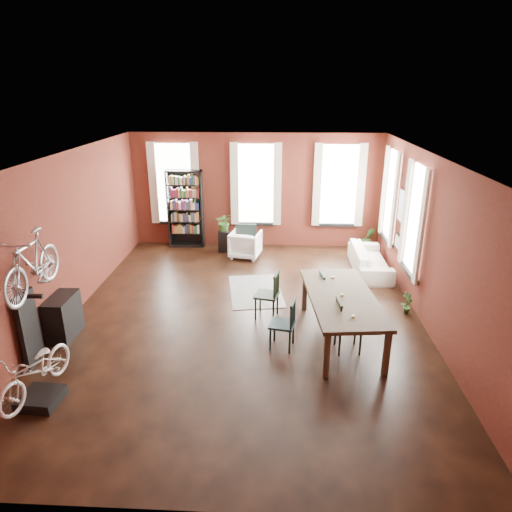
# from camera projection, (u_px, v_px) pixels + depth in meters

# --- Properties ---
(room) EXTENTS (9.00, 9.04, 3.22)m
(room) POSITION_uv_depth(u_px,v_px,m) (259.00, 207.00, 9.02)
(room) COLOR black
(room) RESTS_ON ground
(dining_table) EXTENTS (1.39, 2.62, 0.86)m
(dining_table) POSITION_uv_depth(u_px,v_px,m) (340.00, 317.00, 8.29)
(dining_table) COLOR #483B2B
(dining_table) RESTS_ON ground
(dining_chair_a) EXTENTS (0.50, 0.50, 0.92)m
(dining_chair_a) POSITION_uv_depth(u_px,v_px,m) (282.00, 324.00, 8.00)
(dining_chair_a) COLOR #163032
(dining_chair_a) RESTS_ON ground
(dining_chair_b) EXTENTS (0.53, 0.53, 0.97)m
(dining_chair_b) POSITION_uv_depth(u_px,v_px,m) (267.00, 295.00, 9.06)
(dining_chair_b) COLOR black
(dining_chair_b) RESTS_ON ground
(dining_chair_c) EXTENTS (0.48, 0.48, 0.96)m
(dining_chair_c) POSITION_uv_depth(u_px,v_px,m) (348.00, 326.00, 7.90)
(dining_chair_c) COLOR black
(dining_chair_c) RESTS_ON ground
(dining_chair_d) EXTENTS (0.47, 0.47, 0.91)m
(dining_chair_d) POSITION_uv_depth(u_px,v_px,m) (330.00, 295.00, 9.14)
(dining_chair_d) COLOR #1B3B3B
(dining_chair_d) RESTS_ON ground
(bookshelf) EXTENTS (1.00, 0.32, 2.20)m
(bookshelf) POSITION_uv_depth(u_px,v_px,m) (185.00, 209.00, 12.93)
(bookshelf) COLOR black
(bookshelf) RESTS_ON ground
(white_armchair) EXTENTS (0.90, 0.86, 0.79)m
(white_armchair) POSITION_uv_depth(u_px,v_px,m) (245.00, 243.00, 12.30)
(white_armchair) COLOR white
(white_armchair) RESTS_ON ground
(cream_sofa) EXTENTS (0.61, 2.08, 0.81)m
(cream_sofa) POSITION_uv_depth(u_px,v_px,m) (370.00, 256.00, 11.35)
(cream_sofa) COLOR beige
(cream_sofa) RESTS_ON ground
(striped_rug) EXTENTS (1.40, 1.97, 0.01)m
(striped_rug) POSITION_uv_depth(u_px,v_px,m) (255.00, 291.00, 10.36)
(striped_rug) COLOR black
(striped_rug) RESTS_ON ground
(bike_trainer) EXTENTS (0.58, 0.58, 0.16)m
(bike_trainer) POSITION_uv_depth(u_px,v_px,m) (41.00, 398.00, 6.68)
(bike_trainer) COLOR black
(bike_trainer) RESTS_ON ground
(bike_wall_rack) EXTENTS (0.16, 0.60, 1.30)m
(bike_wall_rack) POSITION_uv_depth(u_px,v_px,m) (29.00, 329.00, 7.45)
(bike_wall_rack) COLOR black
(bike_wall_rack) RESTS_ON ground
(console_table) EXTENTS (0.40, 0.80, 0.80)m
(console_table) POSITION_uv_depth(u_px,v_px,m) (63.00, 317.00, 8.37)
(console_table) COLOR black
(console_table) RESTS_ON ground
(plant_stand) EXTENTS (0.30, 0.30, 0.58)m
(plant_stand) POSITION_uv_depth(u_px,v_px,m) (224.00, 241.00, 12.78)
(plant_stand) COLOR black
(plant_stand) RESTS_ON ground
(plant_by_sofa) EXTENTS (0.39, 0.69, 0.31)m
(plant_by_sofa) POSITION_uv_depth(u_px,v_px,m) (368.00, 245.00, 12.89)
(plant_by_sofa) COLOR #2B5622
(plant_by_sofa) RESTS_ON ground
(plant_small) EXTENTS (0.48, 0.54, 0.17)m
(plant_small) POSITION_uv_depth(u_px,v_px,m) (406.00, 310.00, 9.32)
(plant_small) COLOR #2F6227
(plant_small) RESTS_ON ground
(bicycle_floor) EXTENTS (0.66, 0.87, 1.49)m
(bicycle_floor) POSITION_uv_depth(u_px,v_px,m) (32.00, 349.00, 6.42)
(bicycle_floor) COLOR silver
(bicycle_floor) RESTS_ON bike_trainer
(bicycle_hung) EXTENTS (0.47, 1.00, 1.66)m
(bicycle_hung) POSITION_uv_depth(u_px,v_px,m) (28.00, 244.00, 6.92)
(bicycle_hung) COLOR #A5A8AD
(bicycle_hung) RESTS_ON bike_wall_rack
(plant_on_stand) EXTENTS (0.52, 0.56, 0.41)m
(plant_on_stand) POSITION_uv_depth(u_px,v_px,m) (224.00, 224.00, 12.62)
(plant_on_stand) COLOR #316327
(plant_on_stand) RESTS_ON plant_stand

